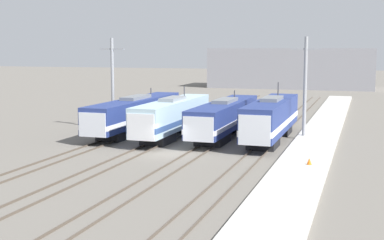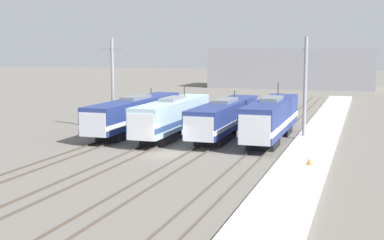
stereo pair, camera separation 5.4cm
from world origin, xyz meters
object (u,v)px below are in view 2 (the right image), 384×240
Objects in this scene: catenary_tower_left at (113,82)px; traffic_cone at (309,161)px; locomotive_far_right at (271,119)px; locomotive_far_left at (134,114)px; locomotive_center_left at (171,117)px; locomotive_center_right at (224,118)px; catenary_tower_right at (305,86)px.

catenary_tower_left is 20.80× the size of traffic_cone.
locomotive_far_right is 34.95× the size of traffic_cone.
locomotive_far_left is 4.66m from catenary_tower_left.
locomotive_far_left is 40.27× the size of traffic_cone.
traffic_cone is (23.24, -13.89, -4.72)m from catenary_tower_left.
locomotive_center_left is 0.89× the size of locomotive_center_right.
catenary_tower_left is 21.30m from catenary_tower_right.
locomotive_center_left is 0.97× the size of locomotive_far_right.
locomotive_far_left is 10.13m from locomotive_center_right.
locomotive_far_right is (5.06, -1.05, 0.20)m from locomotive_center_right.
locomotive_center_left is at bearing 144.29° from traffic_cone.
locomotive_far_right is at bearing 4.82° from locomotive_center_left.
locomotive_far_right is at bearing -11.72° from locomotive_center_right.
catenary_tower_left reaches higher than locomotive_far_right.
locomotive_far_right is (15.19, -1.06, 0.18)m from locomotive_far_left.
catenary_tower_left is 27.48m from traffic_cone.
locomotive_center_right is 5.18m from locomotive_far_right.
locomotive_center_right is at bearing 20.62° from locomotive_center_left.
traffic_cone is (10.03, -12.76, -1.38)m from locomotive_center_right.
locomotive_center_right is 1.09× the size of locomotive_far_right.
catenary_tower_right reaches higher than locomotive_center_right.
locomotive_center_right is 1.83× the size of catenary_tower_right.
locomotive_far_right reaches higher than locomotive_center_left.
locomotive_center_left is 9.27m from catenary_tower_left.
traffic_cone is (15.10, -10.85, -1.49)m from locomotive_center_left.
catenary_tower_right reaches higher than locomotive_far_right.
traffic_cone is at bearing -35.71° from locomotive_center_left.
catenary_tower_left is at bearing 159.96° from locomotive_far_left.
locomotive_far_left is at bearing 159.32° from locomotive_center_left.
locomotive_center_right is at bearing -172.06° from catenary_tower_right.
locomotive_far_right is 1.68× the size of catenary_tower_left.
catenary_tower_left is (-18.27, 2.18, 3.14)m from locomotive_far_right.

